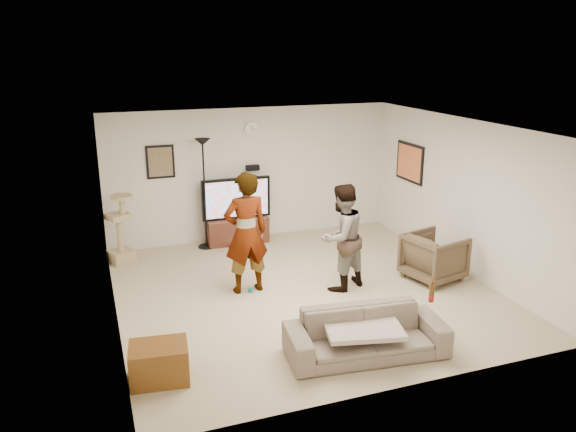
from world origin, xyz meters
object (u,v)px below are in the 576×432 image
object	(u,v)px
cat_tree	(119,229)
person_left	(246,233)
tv_stand	(237,230)
sofa	(366,334)
beer_bottle	(432,292)
side_table	(159,363)
tv	(236,198)
floor_lamp	(205,194)
armchair	(434,257)
person_right	(341,237)

from	to	relation	value
cat_tree	person_left	world-z (taller)	person_left
tv_stand	person_left	size ratio (longest dim) A/B	0.62
cat_tree	sofa	world-z (taller)	cat_tree
beer_bottle	side_table	world-z (taller)	beer_bottle
tv	cat_tree	xyz separation A→B (m)	(-2.15, -0.30, -0.26)
floor_lamp	person_left	world-z (taller)	floor_lamp
sofa	side_table	world-z (taller)	sofa
tv	floor_lamp	size ratio (longest dim) A/B	0.64
sofa	armchair	bearing A→B (deg)	45.90
tv	floor_lamp	xyz separation A→B (m)	(-0.60, -0.07, 0.15)
sofa	armchair	distance (m)	2.71
sofa	beer_bottle	xyz separation A→B (m)	(0.88, 0.00, 0.41)
beer_bottle	armchair	xyz separation A→B (m)	(1.21, 1.72, -0.31)
beer_bottle	armchair	bearing A→B (deg)	54.92
floor_lamp	beer_bottle	xyz separation A→B (m)	(1.88, -4.43, -0.33)
tv	person_right	world-z (taller)	person_right
tv_stand	cat_tree	bearing A→B (deg)	-172.00
person_right	cat_tree	bearing A→B (deg)	-58.51
person_left	armchair	distance (m)	3.03
sofa	side_table	bearing A→B (deg)	179.39
tv_stand	floor_lamp	xyz separation A→B (m)	(-0.60, -0.07, 0.77)
tv_stand	cat_tree	distance (m)	2.20
cat_tree	beer_bottle	distance (m)	5.42
tv_stand	person_right	world-z (taller)	person_right
person_right	beer_bottle	size ratio (longest dim) A/B	6.58
person_left	sofa	bearing A→B (deg)	106.44
floor_lamp	side_table	bearing A→B (deg)	-108.89
floor_lamp	beer_bottle	size ratio (longest dim) A/B	8.09
tv_stand	cat_tree	xyz separation A→B (m)	(-2.15, -0.30, 0.36)
cat_tree	tv_stand	bearing A→B (deg)	8.00
person_left	armchair	bearing A→B (deg)	165.36
sofa	person_right	bearing A→B (deg)	80.43
beer_bottle	armchair	distance (m)	2.12
tv	floor_lamp	world-z (taller)	floor_lamp
tv_stand	beer_bottle	bearing A→B (deg)	-74.13
tv	armchair	xyz separation A→B (m)	(2.49, -2.78, -0.49)
person_left	beer_bottle	size ratio (longest dim) A/B	7.42
side_table	person_left	bearing A→B (deg)	51.60
person_right	beer_bottle	bearing A→B (deg)	77.96
tv_stand	tv	size ratio (longest dim) A/B	0.89
tv	beer_bottle	size ratio (longest dim) A/B	5.19
tv_stand	sofa	world-z (taller)	sofa
floor_lamp	sofa	world-z (taller)	floor_lamp
person_left	beer_bottle	distance (m)	2.88
tv_stand	sofa	size ratio (longest dim) A/B	0.60
person_right	armchair	world-z (taller)	person_right
beer_bottle	sofa	bearing A→B (deg)	180.00
sofa	beer_bottle	distance (m)	0.97
tv_stand	beer_bottle	distance (m)	4.70
armchair	side_table	world-z (taller)	armchair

